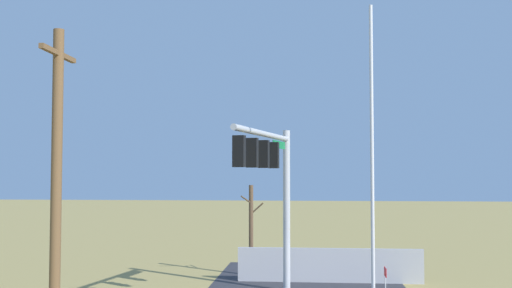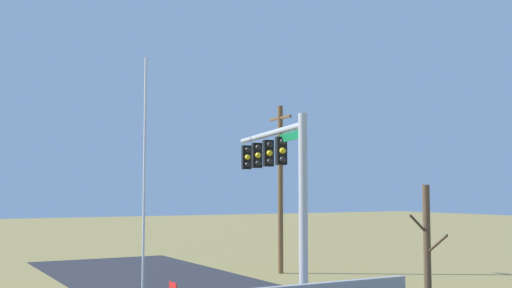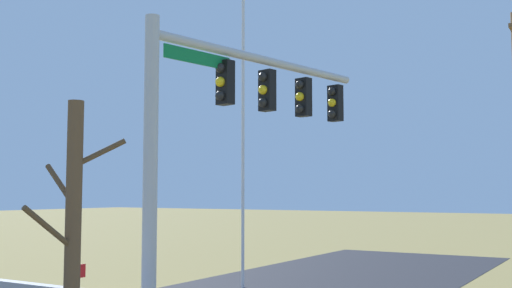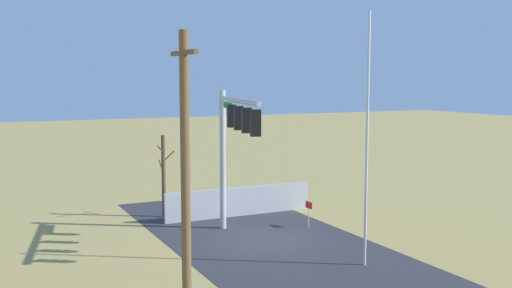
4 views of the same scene
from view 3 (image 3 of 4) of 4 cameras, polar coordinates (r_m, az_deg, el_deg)
name	(u,v)px [view 3 (image 3 of 4)]	position (r m, az deg, el deg)	size (l,w,h in m)	color
signal_mast	(232,116)	(13.18, -2.25, 2.64)	(6.62, 1.56, 6.37)	#B2B5BA
flagpole	(243,139)	(19.17, -1.24, 0.45)	(0.10, 0.10, 9.28)	silver
bare_tree	(72,260)	(7.98, -16.96, -10.40)	(1.27, 1.02, 4.11)	brown
open_sign	(76,278)	(15.44, -16.59, -12.02)	(0.56, 0.04, 1.22)	silver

